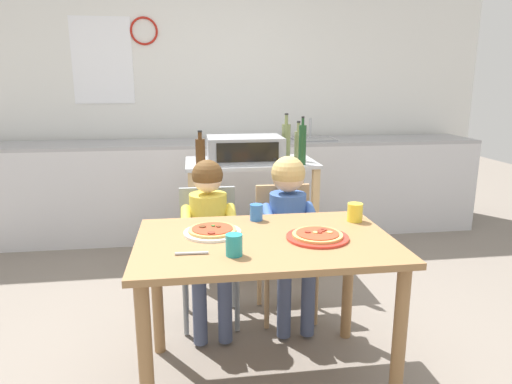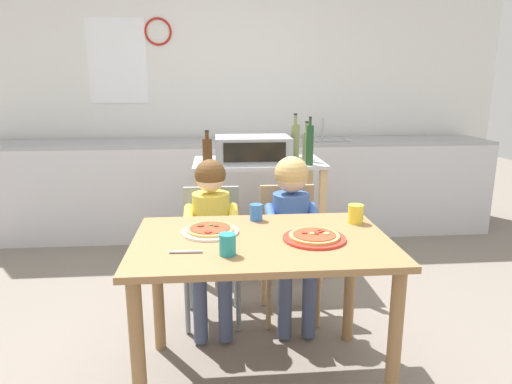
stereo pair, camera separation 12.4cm
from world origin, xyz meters
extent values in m
plane|color=slate|center=(0.00, 1.08, 0.00)|extent=(10.84, 10.84, 0.00)
cube|color=white|center=(0.00, 2.75, 1.35)|extent=(5.42, 0.12, 2.70)
cube|color=white|center=(-1.14, 2.69, 1.65)|extent=(0.56, 0.01, 0.80)
torus|color=red|center=(-0.73, 2.68, 1.92)|extent=(0.26, 0.02, 0.26)
cube|color=silver|center=(0.00, 2.34, 0.44)|extent=(4.88, 0.60, 0.88)
cube|color=#9E9EA3|center=(0.00, 2.34, 0.89)|extent=(4.88, 0.60, 0.03)
cube|color=gray|center=(0.85, 2.34, 0.90)|extent=(0.40, 0.33, 0.02)
cylinder|color=#B7BABF|center=(0.85, 2.46, 1.01)|extent=(0.02, 0.02, 0.20)
cube|color=#B7BABF|center=(0.11, 1.39, 0.86)|extent=(0.97, 0.56, 0.02)
cube|color=tan|center=(0.11, 1.39, 0.31)|extent=(0.89, 0.51, 0.02)
cube|color=tan|center=(-0.33, 1.15, 0.42)|extent=(0.05, 0.05, 0.85)
cube|color=tan|center=(0.56, 1.15, 0.42)|extent=(0.05, 0.05, 0.85)
cube|color=tan|center=(-0.33, 1.62, 0.42)|extent=(0.05, 0.05, 0.85)
cube|color=tan|center=(0.56, 1.62, 0.42)|extent=(0.05, 0.05, 0.85)
cube|color=#999BA0|center=(0.07, 1.40, 0.97)|extent=(0.56, 0.37, 0.18)
cube|color=black|center=(0.07, 1.21, 0.97)|extent=(0.45, 0.01, 0.14)
cylinder|color=black|center=(0.27, 1.21, 0.91)|extent=(0.02, 0.01, 0.02)
cylinder|color=#1E4723|center=(0.46, 1.18, 1.02)|extent=(0.05, 0.05, 0.28)
cylinder|color=#1E4723|center=(0.46, 1.18, 1.18)|extent=(0.02, 0.02, 0.05)
cylinder|color=black|center=(0.46, 1.18, 1.21)|extent=(0.02, 0.02, 0.01)
cylinder|color=olive|center=(0.42, 1.54, 1.00)|extent=(0.07, 0.07, 0.26)
cylinder|color=olive|center=(0.42, 1.54, 1.17)|extent=(0.03, 0.03, 0.07)
cylinder|color=black|center=(0.42, 1.54, 1.21)|extent=(0.03, 0.03, 0.01)
cylinder|color=olive|center=(0.47, 1.35, 0.98)|extent=(0.06, 0.06, 0.22)
cylinder|color=olive|center=(0.47, 1.35, 1.13)|extent=(0.02, 0.02, 0.07)
cylinder|color=black|center=(0.47, 1.35, 1.16)|extent=(0.03, 0.03, 0.01)
cylinder|color=#4C2D14|center=(-0.26, 1.20, 0.97)|extent=(0.07, 0.07, 0.19)
cylinder|color=#4C2D14|center=(-0.26, 1.20, 1.09)|extent=(0.03, 0.03, 0.05)
cylinder|color=black|center=(-0.26, 1.20, 1.12)|extent=(0.03, 0.03, 0.01)
cube|color=olive|center=(0.00, 0.00, 0.73)|extent=(1.19, 0.77, 0.03)
cylinder|color=olive|center=(-0.53, -0.33, 0.36)|extent=(0.06, 0.06, 0.72)
cylinder|color=olive|center=(0.53, -0.33, 0.36)|extent=(0.06, 0.06, 0.72)
cylinder|color=olive|center=(-0.53, 0.33, 0.36)|extent=(0.06, 0.06, 0.72)
cylinder|color=olive|center=(0.53, 0.33, 0.36)|extent=(0.06, 0.06, 0.72)
cube|color=gray|center=(-0.24, 0.62, 0.44)|extent=(0.36, 0.36, 0.04)
cube|color=gray|center=(-0.24, 0.78, 0.63)|extent=(0.34, 0.03, 0.38)
cylinder|color=gray|center=(-0.09, 0.47, 0.22)|extent=(0.03, 0.03, 0.42)
cylinder|color=gray|center=(-0.39, 0.47, 0.22)|extent=(0.03, 0.03, 0.42)
cylinder|color=gray|center=(-0.09, 0.77, 0.22)|extent=(0.03, 0.03, 0.42)
cylinder|color=gray|center=(-0.39, 0.77, 0.22)|extent=(0.03, 0.03, 0.42)
cube|color=tan|center=(0.24, 0.62, 0.44)|extent=(0.36, 0.36, 0.04)
cube|color=tan|center=(0.24, 0.78, 0.63)|extent=(0.34, 0.03, 0.38)
cylinder|color=tan|center=(0.39, 0.47, 0.22)|extent=(0.03, 0.03, 0.42)
cylinder|color=tan|center=(0.09, 0.47, 0.22)|extent=(0.03, 0.03, 0.42)
cylinder|color=tan|center=(0.39, 0.77, 0.22)|extent=(0.03, 0.03, 0.42)
cylinder|color=tan|center=(0.09, 0.77, 0.22)|extent=(0.03, 0.03, 0.42)
cube|color=#424C6B|center=(-0.17, 0.48, 0.48)|extent=(0.10, 0.30, 0.10)
cylinder|color=#424C6B|center=(-0.17, 0.35, 0.24)|extent=(0.08, 0.08, 0.44)
cube|color=#424C6B|center=(-0.31, 0.48, 0.48)|extent=(0.10, 0.30, 0.10)
cylinder|color=#424C6B|center=(-0.31, 0.35, 0.24)|extent=(0.08, 0.08, 0.44)
cylinder|color=yellow|center=(-0.11, 0.52, 0.68)|extent=(0.06, 0.26, 0.15)
cylinder|color=yellow|center=(-0.37, 0.52, 0.68)|extent=(0.06, 0.26, 0.15)
cylinder|color=yellow|center=(-0.24, 0.62, 0.65)|extent=(0.22, 0.22, 0.34)
sphere|color=beige|center=(-0.24, 0.62, 0.91)|extent=(0.17, 0.17, 0.17)
sphere|color=brown|center=(-0.24, 0.62, 0.93)|extent=(0.18, 0.18, 0.18)
cube|color=#424C6B|center=(0.31, 0.48, 0.48)|extent=(0.10, 0.30, 0.10)
cylinder|color=#424C6B|center=(0.31, 0.35, 0.24)|extent=(0.08, 0.08, 0.44)
cube|color=#424C6B|center=(0.17, 0.48, 0.48)|extent=(0.10, 0.30, 0.10)
cylinder|color=#424C6B|center=(0.17, 0.35, 0.24)|extent=(0.08, 0.08, 0.44)
cylinder|color=#3D60A8|center=(0.37, 0.52, 0.67)|extent=(0.06, 0.26, 0.15)
cylinder|color=#3D60A8|center=(0.11, 0.52, 0.67)|extent=(0.06, 0.26, 0.15)
cylinder|color=#3D60A8|center=(0.24, 0.62, 0.64)|extent=(0.22, 0.22, 0.32)
sphere|color=beige|center=(0.24, 0.62, 0.91)|extent=(0.19, 0.19, 0.19)
sphere|color=tan|center=(0.24, 0.62, 0.93)|extent=(0.20, 0.20, 0.20)
cylinder|color=white|center=(-0.24, 0.10, 0.75)|extent=(0.27, 0.27, 0.01)
cylinder|color=tan|center=(-0.24, 0.10, 0.76)|extent=(0.23, 0.23, 0.01)
cylinder|color=#B23D23|center=(-0.24, 0.10, 0.77)|extent=(0.20, 0.20, 0.00)
cylinder|color=maroon|center=(-0.25, 0.03, 0.78)|extent=(0.03, 0.03, 0.01)
cylinder|color=#563319|center=(-0.29, 0.13, 0.78)|extent=(0.03, 0.03, 0.01)
cylinder|color=#563319|center=(-0.21, 0.12, 0.78)|extent=(0.02, 0.02, 0.01)
cylinder|color=#386628|center=(-0.23, 0.13, 0.78)|extent=(0.02, 0.02, 0.01)
cylinder|color=red|center=(0.24, -0.04, 0.75)|extent=(0.29, 0.29, 0.01)
cylinder|color=tan|center=(0.24, -0.04, 0.76)|extent=(0.23, 0.23, 0.01)
cylinder|color=#B23D23|center=(0.24, -0.04, 0.77)|extent=(0.20, 0.20, 0.00)
cylinder|color=#DBC666|center=(0.30, -0.04, 0.78)|extent=(0.03, 0.03, 0.01)
cylinder|color=maroon|center=(0.26, -0.01, 0.78)|extent=(0.03, 0.03, 0.01)
cylinder|color=maroon|center=(0.28, 0.00, 0.78)|extent=(0.03, 0.03, 0.01)
cylinder|color=maroon|center=(0.25, -0.04, 0.78)|extent=(0.02, 0.02, 0.01)
cylinder|color=maroon|center=(0.20, -0.02, 0.78)|extent=(0.03, 0.03, 0.01)
cylinder|color=#DBC666|center=(0.23, -0.04, 0.78)|extent=(0.02, 0.02, 0.01)
cylinder|color=teal|center=(-0.16, -0.19, 0.79)|extent=(0.07, 0.07, 0.09)
cylinder|color=blue|center=(0.00, 0.29, 0.79)|extent=(0.07, 0.07, 0.09)
cylinder|color=yellow|center=(0.51, 0.20, 0.79)|extent=(0.08, 0.08, 0.10)
cylinder|color=#B7BABF|center=(-0.34, -0.16, 0.75)|extent=(0.14, 0.02, 0.01)
camera|label=1|loc=(-0.32, -1.98, 1.45)|focal=32.00mm
camera|label=2|loc=(-0.20, -1.99, 1.45)|focal=32.00mm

